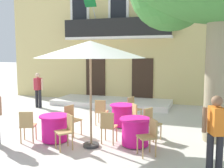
{
  "coord_description": "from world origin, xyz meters",
  "views": [
    {
      "loc": [
        3.15,
        -8.28,
        2.49
      ],
      "look_at": [
        -0.17,
        1.71,
        1.3
      ],
      "focal_mm": 41.94,
      "sensor_mm": 36.0,
      "label": 1
    }
  ],
  "objects_px": {
    "cafe_chair_middle_0": "(151,121)",
    "cafe_table_front": "(122,115)",
    "cafe_chair_front_2": "(132,116)",
    "cafe_chair_middle_2": "(149,134)",
    "cafe_chair_near_tree_2": "(66,129)",
    "pedestrian_mid_plaza": "(216,131)",
    "cafe_chair_front_0": "(133,108)",
    "cafe_umbrella": "(90,50)",
    "cafe_table_near_tree": "(55,128)",
    "cafe_chair_front_1": "(101,110)",
    "cafe_chair_middle_1": "(108,125)",
    "pedestrian_by_tree": "(38,88)",
    "cafe_chair_near_tree_1": "(27,124)",
    "cafe_chair_near_tree_0": "(72,118)",
    "cafe_table_middle": "(135,132)"
  },
  "relations": [
    {
      "from": "cafe_table_middle",
      "to": "cafe_chair_front_1",
      "type": "bearing_deg",
      "value": 134.44
    },
    {
      "from": "cafe_table_near_tree",
      "to": "cafe_chair_near_tree_2",
      "type": "bearing_deg",
      "value": -35.29
    },
    {
      "from": "cafe_chair_near_tree_0",
      "to": "cafe_table_middle",
      "type": "relative_size",
      "value": 1.05
    },
    {
      "from": "cafe_chair_near_tree_2",
      "to": "cafe_table_middle",
      "type": "bearing_deg",
      "value": 26.34
    },
    {
      "from": "cafe_table_front",
      "to": "cafe_chair_front_1",
      "type": "bearing_deg",
      "value": -170.63
    },
    {
      "from": "cafe_table_front",
      "to": "cafe_chair_near_tree_2",
      "type": "bearing_deg",
      "value": -106.62
    },
    {
      "from": "cafe_chair_near_tree_1",
      "to": "pedestrian_by_tree",
      "type": "distance_m",
      "value": 5.05
    },
    {
      "from": "cafe_chair_middle_0",
      "to": "cafe_chair_front_2",
      "type": "relative_size",
      "value": 1.0
    },
    {
      "from": "cafe_chair_front_1",
      "to": "cafe_table_near_tree",
      "type": "bearing_deg",
      "value": -107.6
    },
    {
      "from": "cafe_table_near_tree",
      "to": "cafe_chair_middle_0",
      "type": "relative_size",
      "value": 0.95
    },
    {
      "from": "cafe_chair_near_tree_1",
      "to": "cafe_table_middle",
      "type": "height_order",
      "value": "cafe_chair_near_tree_1"
    },
    {
      "from": "cafe_chair_near_tree_0",
      "to": "cafe_chair_front_2",
      "type": "relative_size",
      "value": 1.0
    },
    {
      "from": "cafe_chair_near_tree_2",
      "to": "pedestrian_mid_plaza",
      "type": "height_order",
      "value": "pedestrian_mid_plaza"
    },
    {
      "from": "cafe_chair_middle_1",
      "to": "pedestrian_mid_plaza",
      "type": "relative_size",
      "value": 0.54
    },
    {
      "from": "cafe_chair_front_1",
      "to": "pedestrian_mid_plaza",
      "type": "relative_size",
      "value": 0.54
    },
    {
      "from": "pedestrian_mid_plaza",
      "to": "cafe_chair_near_tree_1",
      "type": "bearing_deg",
      "value": 173.5
    },
    {
      "from": "cafe_chair_front_2",
      "to": "pedestrian_mid_plaza",
      "type": "xyz_separation_m",
      "value": [
        2.37,
        -2.48,
        0.42
      ]
    },
    {
      "from": "cafe_table_near_tree",
      "to": "cafe_chair_near_tree_2",
      "type": "relative_size",
      "value": 0.95
    },
    {
      "from": "cafe_chair_near_tree_2",
      "to": "cafe_chair_front_1",
      "type": "bearing_deg",
      "value": 89.21
    },
    {
      "from": "cafe_chair_middle_1",
      "to": "pedestrian_mid_plaza",
      "type": "distance_m",
      "value": 2.99
    },
    {
      "from": "cafe_chair_near_tree_1",
      "to": "cafe_chair_near_tree_2",
      "type": "bearing_deg",
      "value": -4.46
    },
    {
      "from": "cafe_chair_front_2",
      "to": "cafe_chair_middle_2",
      "type": "bearing_deg",
      "value": -62.96
    },
    {
      "from": "cafe_chair_front_0",
      "to": "cafe_chair_near_tree_2",
      "type": "bearing_deg",
      "value": -106.47
    },
    {
      "from": "cafe_chair_front_1",
      "to": "pedestrian_by_tree",
      "type": "height_order",
      "value": "pedestrian_by_tree"
    },
    {
      "from": "pedestrian_by_tree",
      "to": "cafe_chair_near_tree_1",
      "type": "bearing_deg",
      "value": -59.29
    },
    {
      "from": "cafe_chair_middle_1",
      "to": "cafe_chair_front_0",
      "type": "height_order",
      "value": "same"
    },
    {
      "from": "cafe_umbrella",
      "to": "cafe_chair_middle_1",
      "type": "bearing_deg",
      "value": 45.65
    },
    {
      "from": "pedestrian_by_tree",
      "to": "pedestrian_mid_plaza",
      "type": "bearing_deg",
      "value": -33.16
    },
    {
      "from": "pedestrian_mid_plaza",
      "to": "cafe_table_front",
      "type": "bearing_deg",
      "value": 132.86
    },
    {
      "from": "cafe_chair_near_tree_0",
      "to": "cafe_chair_near_tree_1",
      "type": "distance_m",
      "value": 1.36
    },
    {
      "from": "cafe_chair_front_0",
      "to": "cafe_umbrella",
      "type": "relative_size",
      "value": 0.31
    },
    {
      "from": "cafe_table_near_tree",
      "to": "cafe_umbrella",
      "type": "height_order",
      "value": "cafe_umbrella"
    },
    {
      "from": "cafe_chair_near_tree_2",
      "to": "pedestrian_by_tree",
      "type": "relative_size",
      "value": 0.56
    },
    {
      "from": "cafe_chair_near_tree_0",
      "to": "cafe_chair_front_1",
      "type": "bearing_deg",
      "value": 69.64
    },
    {
      "from": "cafe_chair_middle_2",
      "to": "cafe_chair_front_2",
      "type": "distance_m",
      "value": 1.98
    },
    {
      "from": "cafe_chair_near_tree_1",
      "to": "pedestrian_mid_plaza",
      "type": "bearing_deg",
      "value": -6.5
    },
    {
      "from": "cafe_chair_middle_1",
      "to": "cafe_umbrella",
      "type": "bearing_deg",
      "value": -134.35
    },
    {
      "from": "cafe_table_front",
      "to": "pedestrian_mid_plaza",
      "type": "bearing_deg",
      "value": -47.14
    },
    {
      "from": "cafe_chair_middle_0",
      "to": "cafe_chair_near_tree_2",
      "type": "bearing_deg",
      "value": -142.41
    },
    {
      "from": "cafe_chair_middle_0",
      "to": "cafe_chair_front_0",
      "type": "height_order",
      "value": "same"
    },
    {
      "from": "cafe_table_near_tree",
      "to": "cafe_chair_near_tree_1",
      "type": "relative_size",
      "value": 0.95
    },
    {
      "from": "cafe_chair_middle_0",
      "to": "pedestrian_mid_plaza",
      "type": "xyz_separation_m",
      "value": [
        1.66,
        -1.97,
        0.42
      ]
    },
    {
      "from": "cafe_chair_near_tree_1",
      "to": "cafe_chair_front_1",
      "type": "height_order",
      "value": "same"
    },
    {
      "from": "cafe_table_near_tree",
      "to": "cafe_chair_middle_2",
      "type": "relative_size",
      "value": 0.95
    },
    {
      "from": "cafe_chair_middle_0",
      "to": "cafe_table_front",
      "type": "distance_m",
      "value": 1.62
    },
    {
      "from": "cafe_chair_near_tree_1",
      "to": "cafe_chair_middle_1",
      "type": "relative_size",
      "value": 1.0
    },
    {
      "from": "cafe_chair_near_tree_0",
      "to": "cafe_chair_middle_0",
      "type": "height_order",
      "value": "same"
    },
    {
      "from": "cafe_chair_near_tree_0",
      "to": "cafe_chair_middle_1",
      "type": "xyz_separation_m",
      "value": [
        1.37,
        -0.44,
        0.0
      ]
    },
    {
      "from": "cafe_table_middle",
      "to": "pedestrian_mid_plaza",
      "type": "xyz_separation_m",
      "value": [
        1.96,
        -1.28,
        0.56
      ]
    },
    {
      "from": "cafe_table_front",
      "to": "cafe_chair_front_0",
      "type": "distance_m",
      "value": 0.77
    }
  ]
}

